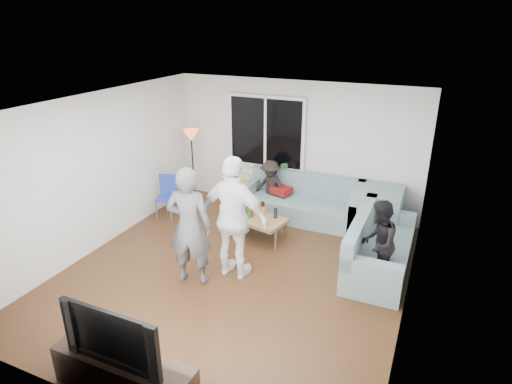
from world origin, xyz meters
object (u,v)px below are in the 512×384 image
at_px(tv_console, 125,374).
at_px(television, 118,332).
at_px(side_chair, 168,198).
at_px(spectator_right, 378,243).
at_px(floor_lamp, 193,167).
at_px(player_left, 189,227).
at_px(player_right, 234,219).
at_px(coffee_table, 255,227).
at_px(sofa_right_section, 381,244).
at_px(spectator_back, 270,187).
at_px(sofa_back_section, 301,199).

height_order(tv_console, television, television).
xyz_separation_m(side_chair, spectator_right, (4.07, -0.61, 0.22)).
relative_size(floor_lamp, player_left, 0.86).
height_order(spectator_right, television, spectator_right).
height_order(floor_lamp, player_right, player_right).
bearing_deg(side_chair, tv_console, -79.65).
distance_m(coffee_table, tv_console, 3.71).
relative_size(side_chair, television, 0.75).
height_order(sofa_right_section, tv_console, sofa_right_section).
xyz_separation_m(spectator_right, tv_console, (-2.05, -3.13, -0.43)).
bearing_deg(spectator_back, floor_lamp, -163.48).
relative_size(sofa_right_section, spectator_back, 1.82).
xyz_separation_m(side_chair, tv_console, (2.02, -3.74, -0.21)).
bearing_deg(player_left, coffee_table, -113.64).
bearing_deg(side_chair, spectator_right, -26.51).
relative_size(floor_lamp, spectator_right, 1.19).
bearing_deg(spectator_right, sofa_back_section, -134.80).
distance_m(floor_lamp, television, 5.10).
bearing_deg(television, floor_lamp, 113.28).
relative_size(sofa_back_section, sofa_right_section, 1.15).
height_order(floor_lamp, television, floor_lamp).
bearing_deg(spectator_back, sofa_back_section, 10.17).
bearing_deg(player_left, tv_console, 88.78).
relative_size(sofa_right_section, floor_lamp, 1.28).
height_order(sofa_right_section, television, television).
bearing_deg(sofa_back_section, side_chair, -156.38).
relative_size(sofa_right_section, player_right, 1.05).
bearing_deg(spectator_right, sofa_right_section, 179.12).
distance_m(side_chair, tv_console, 4.25).
relative_size(player_right, spectator_right, 1.45).
relative_size(sofa_back_section, floor_lamp, 1.47).
distance_m(coffee_table, player_left, 1.81).
height_order(coffee_table, floor_lamp, floor_lamp).
relative_size(sofa_back_section, spectator_right, 1.76).
bearing_deg(player_left, floor_lamp, -72.79).
bearing_deg(player_right, spectator_right, -158.45).
height_order(coffee_table, spectator_right, spectator_right).
bearing_deg(tv_console, spectator_right, 56.73).
relative_size(sofa_back_section, tv_console, 1.44).
relative_size(coffee_table, player_left, 0.61).
distance_m(coffee_table, television, 3.76).
distance_m(spectator_right, spectator_back, 2.89).
bearing_deg(player_right, coffee_table, -76.33).
bearing_deg(side_chair, coffee_table, -18.81).
bearing_deg(player_right, television, 92.05).
xyz_separation_m(sofa_right_section, spectator_back, (-2.36, 1.25, 0.12)).
bearing_deg(sofa_right_section, television, 150.00).
relative_size(player_left, player_right, 0.95).
xyz_separation_m(sofa_back_section, player_right, (-0.29, -2.29, 0.52)).
distance_m(sofa_back_section, spectator_back, 0.67).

